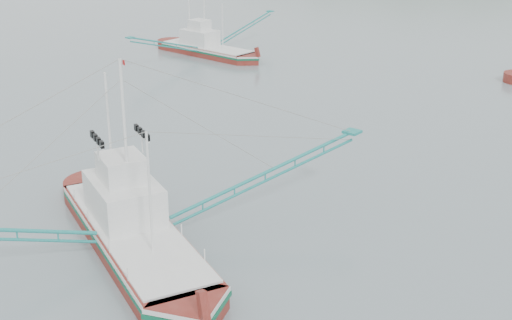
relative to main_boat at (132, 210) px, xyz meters
The scene contains 3 objects.
ground 3.57m from the main_boat, 47.93° to the left, with size 1200.00×1200.00×0.00m, color slate.
main_boat is the anchor object (origin of this frame).
bg_boat_left 47.75m from the main_boat, 128.99° to the left, with size 12.49×22.51×9.11m.
Camera 1 is at (25.22, -24.12, 18.23)m, focal length 50.00 mm.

